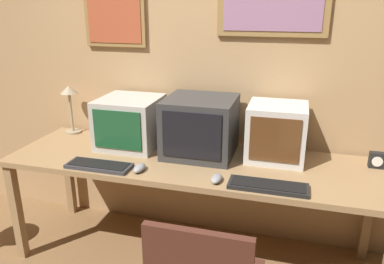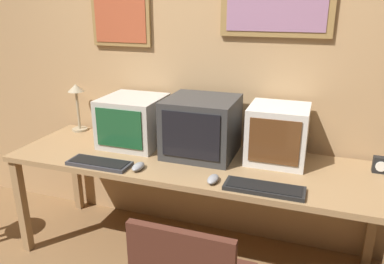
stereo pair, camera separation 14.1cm
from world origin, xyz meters
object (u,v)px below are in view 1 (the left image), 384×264
at_px(monitor_right, 276,132).
at_px(mouse_far_corner, 216,178).
at_px(monitor_left, 130,122).
at_px(desk_lamp, 70,100).
at_px(desk_clock, 377,160).
at_px(monitor_center, 200,126).
at_px(keyboard_side, 268,186).
at_px(keyboard_main, 99,166).
at_px(mouse_near_keyboard, 139,168).

relative_size(monitor_right, mouse_far_corner, 3.08).
bearing_deg(monitor_left, desk_lamp, 167.13).
relative_size(monitor_right, desk_clock, 3.68).
xyz_separation_m(monitor_center, mouse_far_corner, (0.19, -0.38, -0.17)).
height_order(monitor_left, monitor_center, monitor_center).
height_order(monitor_left, keyboard_side, monitor_left).
bearing_deg(desk_lamp, mouse_far_corner, -22.92).
height_order(monitor_right, keyboard_side, monitor_right).
xyz_separation_m(mouse_far_corner, desk_clock, (0.90, 0.45, 0.03)).
bearing_deg(keyboard_main, monitor_center, 35.79).
bearing_deg(mouse_far_corner, monitor_right, 55.87).
bearing_deg(mouse_near_keyboard, monitor_left, 120.23).
relative_size(keyboard_side, mouse_near_keyboard, 3.62).
bearing_deg(desk_clock, mouse_far_corner, -153.55).
bearing_deg(desk_lamp, mouse_near_keyboard, -33.66).
xyz_separation_m(monitor_right, mouse_near_keyboard, (-0.76, -0.42, -0.16)).
xyz_separation_m(keyboard_side, desk_lamp, (-1.53, 0.53, 0.25)).
bearing_deg(monitor_center, monitor_right, 5.78).
bearing_deg(keyboard_main, desk_lamp, 134.03).
xyz_separation_m(monitor_left, monitor_center, (0.51, -0.02, 0.02)).
distance_m(monitor_left, mouse_near_keyboard, 0.48).
bearing_deg(monitor_right, desk_clock, 1.47).
height_order(keyboard_main, desk_clock, desk_clock).
bearing_deg(desk_lamp, monitor_left, -12.87).
height_order(monitor_center, desk_clock, monitor_center).
height_order(mouse_far_corner, desk_clock, desk_clock).
distance_m(mouse_near_keyboard, desk_clock, 1.44).
distance_m(keyboard_side, desk_clock, 0.76).
distance_m(desk_clock, desk_lamp, 2.16).
xyz_separation_m(mouse_near_keyboard, desk_lamp, (-0.77, 0.52, 0.24)).
bearing_deg(monitor_right, desk_lamp, 176.42).
height_order(mouse_near_keyboard, desk_clock, desk_clock).
bearing_deg(monitor_right, keyboard_main, -156.87).
xyz_separation_m(monitor_left, keyboard_main, (-0.03, -0.41, -0.16)).
bearing_deg(keyboard_side, desk_lamp, 160.93).
xyz_separation_m(monitor_right, desk_clock, (0.61, 0.02, -0.13)).
xyz_separation_m(mouse_near_keyboard, mouse_far_corner, (0.47, -0.01, -0.00)).
xyz_separation_m(monitor_center, desk_lamp, (-1.05, 0.15, 0.07)).
height_order(monitor_center, desk_lamp, monitor_center).
height_order(keyboard_main, mouse_far_corner, mouse_far_corner).
distance_m(monitor_center, mouse_far_corner, 0.46).
bearing_deg(monitor_center, keyboard_side, -38.75).
bearing_deg(desk_clock, monitor_right, -178.53).
bearing_deg(monitor_right, mouse_far_corner, -124.13).
bearing_deg(desk_lamp, monitor_right, -3.58).
bearing_deg(desk_clock, monitor_left, -178.41).
xyz_separation_m(monitor_left, monitor_right, (0.99, 0.03, 0.01)).
xyz_separation_m(monitor_left, mouse_far_corner, (0.70, -0.40, -0.15)).
distance_m(keyboard_side, desk_lamp, 1.64).
height_order(mouse_far_corner, desk_lamp, desk_lamp).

